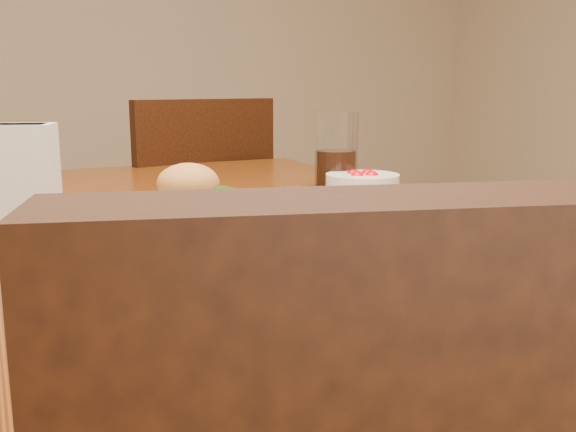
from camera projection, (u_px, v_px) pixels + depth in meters
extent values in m
cube|color=#542709|center=(204.00, 237.00, 0.89)|extent=(0.90, 1.40, 0.04)
cylinder|color=black|center=(273.00, 311.00, 1.69)|extent=(0.07, 0.07, 0.71)
cube|color=black|center=(173.00, 267.00, 1.84)|extent=(0.50, 0.50, 0.04)
cylinder|color=black|center=(197.00, 311.00, 2.13)|extent=(0.04, 0.04, 0.41)
cylinder|color=black|center=(93.00, 337.00, 1.91)|extent=(0.04, 0.04, 0.41)
cylinder|color=black|center=(262.00, 344.00, 1.85)|extent=(0.04, 0.04, 0.41)
cylinder|color=black|center=(148.00, 379.00, 1.63)|extent=(0.04, 0.04, 0.41)
cube|color=black|center=(208.00, 190.00, 1.63)|extent=(0.39, 0.12, 0.46)
cylinder|color=white|center=(297.00, 278.00, 0.60)|extent=(0.30, 0.30, 0.02)
ellipsoid|color=black|center=(297.00, 244.00, 0.59)|extent=(0.21, 0.21, 0.05)
cube|color=silver|center=(430.00, 256.00, 0.62)|extent=(0.05, 0.18, 0.01)
cylinder|color=white|center=(189.00, 208.00, 0.95)|extent=(0.15, 0.15, 0.01)
ellipsoid|color=#B36F3D|center=(188.00, 183.00, 0.94)|extent=(0.09, 0.09, 0.06)
cylinder|color=white|center=(362.00, 184.00, 1.12)|extent=(0.13, 0.13, 0.04)
sphere|color=#D10006|center=(368.00, 177.00, 1.13)|extent=(0.03, 0.03, 0.03)
sphere|color=#D10006|center=(353.00, 177.00, 1.13)|extent=(0.03, 0.03, 0.03)
sphere|color=#D10006|center=(357.00, 179.00, 1.10)|extent=(0.03, 0.03, 0.03)
sphere|color=#D10006|center=(372.00, 179.00, 1.11)|extent=(0.03, 0.03, 0.03)
cylinder|color=silver|center=(336.00, 150.00, 1.18)|extent=(0.08, 0.08, 0.14)
cylinder|color=black|center=(336.00, 169.00, 1.19)|extent=(0.07, 0.07, 0.07)
cube|color=white|center=(11.00, 182.00, 0.79)|extent=(0.12, 0.09, 0.14)
cube|color=white|center=(10.00, 173.00, 0.78)|extent=(0.10, 0.07, 0.12)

